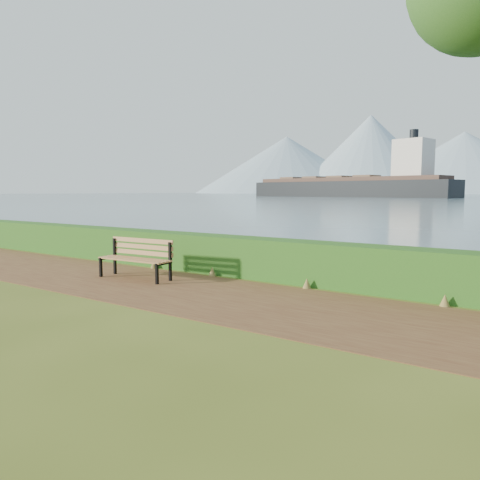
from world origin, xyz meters
The scene contains 5 objects.
ground centered at (0.00, 0.00, 0.00)m, with size 140.00×140.00×0.00m, color #465217.
path centered at (0.00, 0.30, 0.01)m, with size 40.00×3.40×0.01m, color #532E1C.
hedge centered at (0.00, 2.60, 0.50)m, with size 32.00×0.85×1.00m, color #164A15.
bench centered at (-2.45, 0.75, 0.58)m, with size 2.03×0.72×1.00m.
cargo_ship centered at (-56.10, 153.24, 3.56)m, with size 79.46×28.46×23.87m.
Camera 1 is at (6.25, -7.31, 2.19)m, focal length 35.00 mm.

